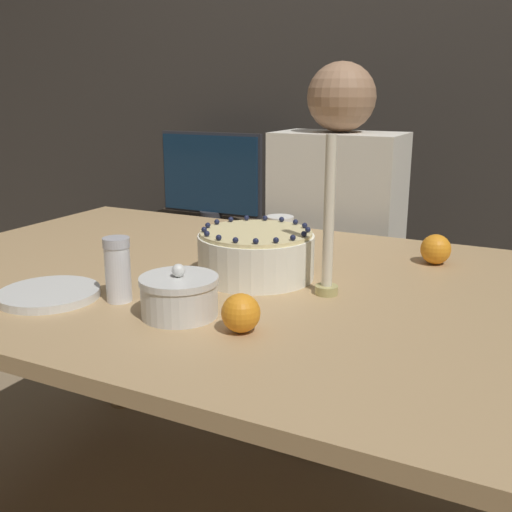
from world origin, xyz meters
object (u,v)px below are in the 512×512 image
(sugar_bowl, at_px, (179,296))
(tv_monitor, at_px, (211,176))
(person_man_blue_shirt, at_px, (335,276))
(cake, at_px, (256,254))
(sugar_shaker, at_px, (118,269))
(candle, at_px, (328,230))

(sugar_bowl, distance_m, tv_monitor, 1.58)
(tv_monitor, bearing_deg, person_man_blue_shirt, -29.69)
(cake, distance_m, tv_monitor, 1.36)
(sugar_shaker, xyz_separation_m, tv_monitor, (-0.61, 1.37, -0.03))
(candle, height_order, person_man_blue_shirt, person_man_blue_shirt)
(cake, height_order, tv_monitor, tv_monitor)
(sugar_shaker, distance_m, tv_monitor, 1.50)
(sugar_bowl, distance_m, sugar_shaker, 0.15)
(sugar_bowl, bearing_deg, candle, 49.66)
(cake, relative_size, person_man_blue_shirt, 0.21)
(cake, height_order, person_man_blue_shirt, person_man_blue_shirt)
(sugar_shaker, bearing_deg, person_man_blue_shirt, 83.47)
(sugar_bowl, height_order, tv_monitor, tv_monitor)
(candle, bearing_deg, person_man_blue_shirt, 107.75)
(sugar_shaker, relative_size, person_man_blue_shirt, 0.10)
(sugar_shaker, bearing_deg, sugar_bowl, -5.16)
(person_man_blue_shirt, xyz_separation_m, tv_monitor, (-0.72, 0.41, 0.24))
(sugar_shaker, xyz_separation_m, person_man_blue_shirt, (0.11, 0.95, -0.27))
(sugar_bowl, distance_m, person_man_blue_shirt, 1.00)
(sugar_shaker, relative_size, candle, 0.40)
(cake, xyz_separation_m, candle, (0.18, -0.04, 0.08))
(cake, distance_m, sugar_bowl, 0.27)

